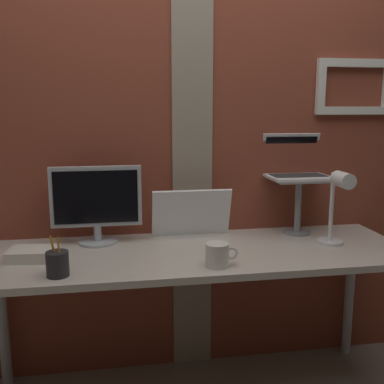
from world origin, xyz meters
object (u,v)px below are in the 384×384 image
Objects in this scene: laptop at (294,165)px; pen_cup at (57,264)px; coffee_mug at (218,255)px; monitor at (96,201)px; whiteboard_panel at (191,213)px; desk_lamp at (338,201)px.

laptop is 1.94× the size of pen_cup.
laptop is 0.76m from coffee_mug.
laptop reaches higher than coffee_mug.
coffee_mug is at bearing -0.00° from pen_cup.
monitor is 1.01m from laptop.
laptop is 1.26m from pen_cup.
monitor is 3.13× the size of coffee_mug.
whiteboard_panel is 0.69m from desk_lamp.
laptop is at bearing 43.23° from coffee_mug.
desk_lamp is (0.08, -0.32, -0.12)m from laptop.
desk_lamp is 0.64m from coffee_mug.
monitor reaches higher than pen_cup.
monitor is at bearing -175.17° from whiteboard_panel.
whiteboard_panel reaches higher than coffee_mug.
laptop is at bearing 4.06° from monitor.
laptop is at bearing 3.41° from whiteboard_panel.
pen_cup is (-0.13, -0.41, -0.16)m from monitor.
coffee_mug is (0.62, -0.00, -0.00)m from pen_cup.
desk_lamp is 2.23× the size of pen_cup.
coffee_mug is at bearing -164.83° from desk_lamp.
monitor is 0.66m from coffee_mug.
laptop is 0.79× the size of whiteboard_panel.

